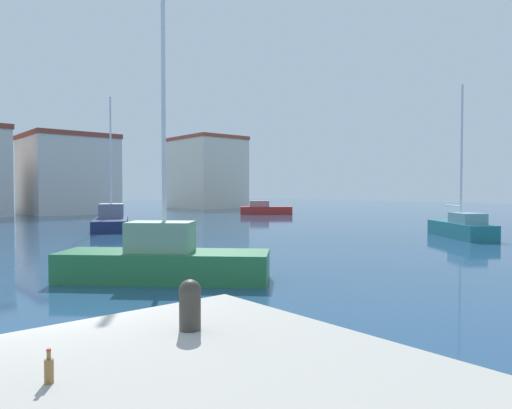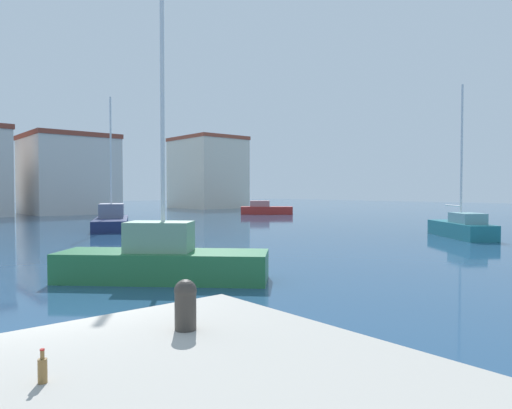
# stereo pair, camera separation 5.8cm
# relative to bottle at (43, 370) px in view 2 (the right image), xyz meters

# --- Properties ---
(water) EXTENTS (160.00, 160.00, 0.00)m
(water) POSITION_rel_bottle_xyz_m (15.84, 22.97, -1.22)
(water) COLOR navy
(water) RESTS_ON ground
(bottle) EXTENTS (0.07, 0.07, 0.27)m
(bottle) POSITION_rel_bottle_xyz_m (0.00, 0.00, 0.00)
(bottle) COLOR olive
(bottle) RESTS_ON pier_quay
(mooring_bollard) EXTENTS (0.24, 0.24, 0.54)m
(mooring_bollard) POSITION_rel_bottle_xyz_m (1.58, 0.47, 0.19)
(mooring_bollard) COLOR #38332D
(mooring_bollard) RESTS_ON pier_quay
(sailboat_green_distant_north) EXTENTS (5.51, 5.46, 8.75)m
(sailboat_green_distant_north) POSITION_rel_bottle_xyz_m (5.57, 8.18, -0.62)
(sailboat_green_distant_north) COLOR #28703D
(sailboat_green_distant_north) RESTS_ON water
(motorboat_red_behind_lamppost) EXTENTS (5.20, 4.79, 1.47)m
(motorboat_red_behind_lamppost) POSITION_rel_bottle_xyz_m (32.52, 34.30, -0.67)
(motorboat_red_behind_lamppost) COLOR #B22823
(motorboat_red_behind_lamppost) RESTS_ON water
(sailboat_navy_inner_mooring) EXTENTS (5.15, 7.71, 8.87)m
(sailboat_navy_inner_mooring) POSITION_rel_bottle_xyz_m (11.95, 26.76, -0.61)
(sailboat_navy_inner_mooring) COLOR #19234C
(sailboat_navy_inner_mooring) RESTS_ON water
(sailboat_teal_near_pier) EXTENTS (4.45, 5.08, 8.40)m
(sailboat_teal_near_pier) POSITION_rel_bottle_xyz_m (24.14, 8.47, -0.64)
(sailboat_teal_near_pier) COLOR #1E707A
(sailboat_teal_near_pier) RESTS_ON water
(yacht_club) EXTENTS (8.90, 9.50, 8.76)m
(yacht_club) POSITION_rel_bottle_xyz_m (16.82, 49.99, 3.16)
(yacht_club) COLOR beige
(yacht_club) RESTS_ON ground
(harbor_office) EXTENTS (8.11, 10.17, 10.37)m
(harbor_office) POSITION_rel_bottle_xyz_m (38.11, 53.57, 3.97)
(harbor_office) COLOR beige
(harbor_office) RESTS_ON ground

